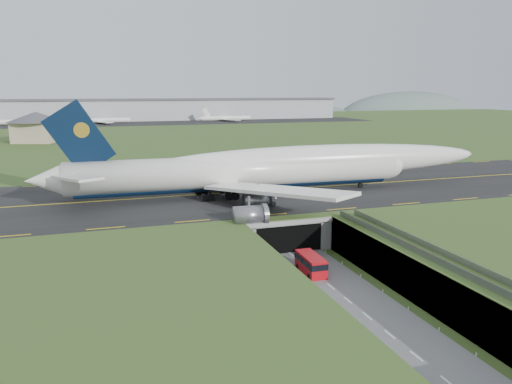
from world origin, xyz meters
name	(u,v)px	position (x,y,z in m)	size (l,w,h in m)	color
ground	(308,269)	(0.00, 0.00, 0.00)	(900.00, 900.00, 0.00)	#375321
airfield_deck	(308,251)	(0.00, 0.00, 3.00)	(800.00, 800.00, 6.00)	gray
trench_road	(329,286)	(0.00, -7.50, 0.10)	(12.00, 75.00, 0.20)	slate
taxiway	(246,192)	(0.00, 33.00, 6.09)	(800.00, 44.00, 0.18)	black
tunnel_portal	(272,223)	(0.00, 16.71, 3.33)	(17.00, 22.30, 6.00)	gray
guideway	(450,270)	(11.00, -19.11, 5.32)	(3.00, 53.00, 7.05)	#A8A8A3
jumbo_jet	(273,168)	(4.79, 29.35, 11.60)	(98.81, 62.82, 20.79)	white
shuttle_tram	(311,264)	(-0.43, -1.92, 1.60)	(2.88, 7.13, 2.89)	red
service_building	(36,124)	(-53.10, 160.85, 13.59)	(29.58, 29.58, 12.82)	tan
cargo_terminal	(136,110)	(-0.18, 299.41, 13.96)	(320.00, 67.00, 15.60)	#B2B2B2
distant_hills	(191,122)	(64.38, 430.00, -4.00)	(700.00, 91.00, 60.00)	slate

